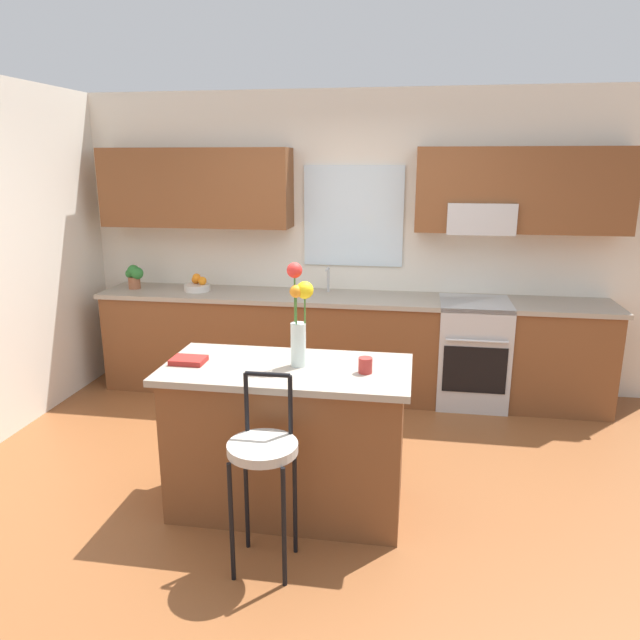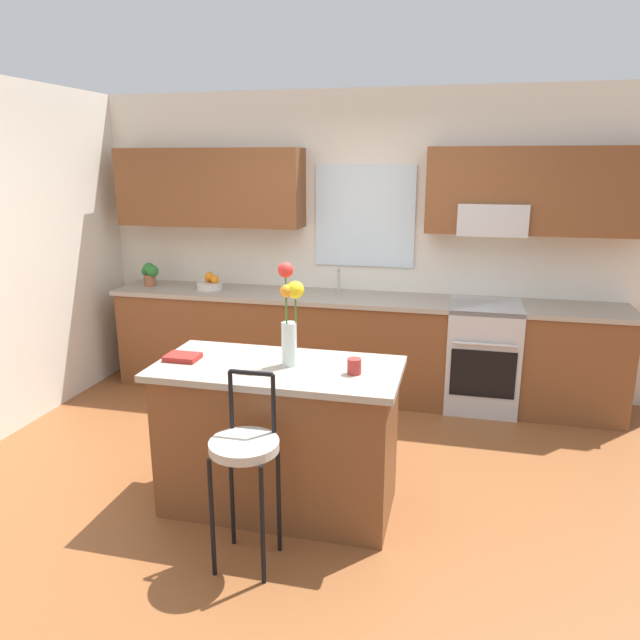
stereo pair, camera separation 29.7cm
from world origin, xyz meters
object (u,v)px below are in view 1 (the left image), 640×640
Objects in this scene: cookbook at (189,360)px; fruit_bowl_oranges at (197,285)px; kitchen_island at (288,437)px; flower_vase at (299,314)px; potted_plant_small at (134,275)px; bar_stool_near at (263,456)px; mug_ceramic at (365,365)px; oven_range at (472,352)px.

fruit_bowl_oranges reaches higher than cookbook.
flower_vase is (0.07, 0.03, 0.77)m from kitchen_island.
flower_vase is 2.53× the size of fruit_bowl_oranges.
bar_stool_near is at bearing -52.91° from potted_plant_small.
bar_stool_near is 0.85m from flower_vase.
flower_vase is 2.69× the size of potted_plant_small.
potted_plant_small is at bearing 123.48° from cookbook.
bar_stool_near is at bearing -42.21° from cookbook.
mug_ceramic is 1.06m from cookbook.
bar_stool_near is at bearing -90.00° from kitchen_island.
kitchen_island is at bearing 90.00° from bar_stool_near.
flower_vase is at bearing -121.98° from oven_range.
cookbook is 0.83× the size of fruit_bowl_oranges.
mug_ceramic is 3.06m from potted_plant_small.
kitchen_island is at bearing -160.20° from flower_vase.
cookbook reaches higher than kitchen_island.
fruit_bowl_oranges is at bearing 123.35° from kitchen_island.
kitchen_island is 7.27× the size of cookbook.
oven_range is 4.07× the size of potted_plant_small.
flower_vase is at bearing 83.08° from bar_stool_near.
flower_vase is at bearing 5.16° from cookbook.
bar_stool_near is 2.82m from fruit_bowl_oranges.
cookbook is 2.08m from fruit_bowl_oranges.
mug_ceramic is (-0.78, -1.94, 0.51)m from oven_range.
oven_range is at bearing -0.67° from fruit_bowl_oranges.
mug_ceramic reaches higher than oven_range.
potted_plant_small is (-2.35, 1.96, 0.08)m from mug_ceramic.
flower_vase is at bearing -44.12° from potted_plant_small.
flower_vase reaches higher than fruit_bowl_oranges.
fruit_bowl_oranges is 0.62m from potted_plant_small.
fruit_bowl_oranges is (-0.68, 1.96, 0.04)m from cookbook.
bar_stool_near is 0.85m from cookbook.
oven_range is 2.71m from cookbook.
oven_range is at bearing -0.42° from potted_plant_small.
flower_vase reaches higher than cookbook.
fruit_bowl_oranges is at bearing 179.33° from oven_range.
potted_plant_small reaches higher than kitchen_island.
oven_range and kitchen_island have the same top height.
potted_plant_small is at bearing -179.42° from fruit_bowl_oranges.
cookbook is at bearing -56.52° from potted_plant_small.
fruit_bowl_oranges reaches higher than oven_range.
cookbook is (-0.59, 0.54, 0.30)m from bar_stool_near.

